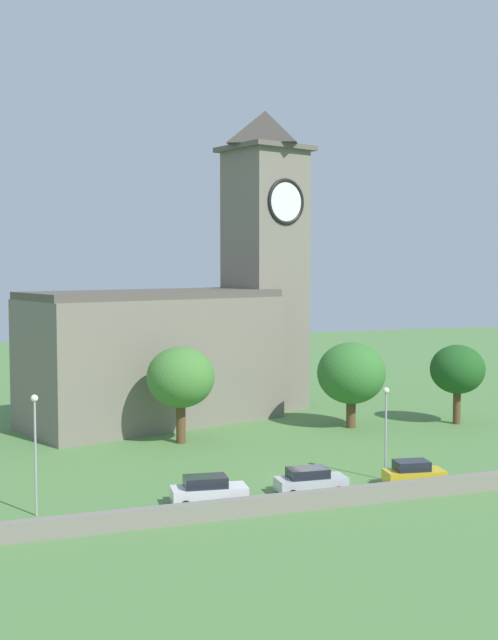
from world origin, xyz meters
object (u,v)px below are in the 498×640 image
object	(u,v)px
car_silver	(310,481)
streetlamp_west_mid	(386,418)
tree_churchyard	(181,378)
car_yellow	(414,474)
tree_by_tower	(457,370)
streetlamp_west_end	(35,436)
church	(190,324)
tree_riverside_east	(351,373)
car_white	(208,491)

from	to	relation	value
car_silver	streetlamp_west_mid	bearing A→B (deg)	12.18
car_silver	tree_churchyard	xyz separation A→B (m)	(-4.03, 17.85, 4.72)
car_silver	car_yellow	bearing A→B (deg)	-6.85
tree_churchyard	tree_by_tower	bearing A→B (deg)	-1.71
streetlamp_west_end	car_silver	bearing A→B (deg)	-4.04
streetlamp_west_end	streetlamp_west_mid	distance (m)	23.98
car_yellow	tree_by_tower	size ratio (longest dim) A/B	0.57
car_silver	streetlamp_west_mid	world-z (taller)	streetlamp_west_mid
church	car_silver	distance (m)	29.99
church	car_yellow	bearing A→B (deg)	-75.88
streetlamp_west_mid	tree_riverside_east	world-z (taller)	tree_riverside_east
streetlamp_west_mid	tree_churchyard	world-z (taller)	tree_churchyard
tree_riverside_east	tree_by_tower	size ratio (longest dim) A/B	1.05
car_yellow	streetlamp_west_end	size ratio (longest dim) A/B	0.58
church	car_white	bearing A→B (deg)	-103.59
car_white	streetlamp_west_mid	xyz separation A→B (m)	(13.57, 1.65, 3.48)
streetlamp_west_mid	streetlamp_west_end	bearing A→B (deg)	-179.65
church	streetlamp_west_end	distance (m)	32.88
church	tree_by_tower	bearing A→B (deg)	-26.98
church	car_white	distance (m)	31.02
streetlamp_west_end	church	bearing A→B (deg)	57.68
church	tree_riverside_east	size ratio (longest dim) A/B	3.90
car_silver	streetlamp_west_mid	size ratio (longest dim) A/B	0.73
church	car_yellow	distance (m)	31.71
tree_churchyard	car_white	bearing A→B (deg)	-99.77
tree_by_tower	car_silver	bearing A→B (deg)	-143.35
car_white	car_yellow	distance (m)	14.49
car_silver	tree_by_tower	world-z (taller)	tree_by_tower
car_white	tree_riverside_east	world-z (taller)	tree_riverside_east
tree_riverside_east	streetlamp_west_end	bearing A→B (deg)	-149.71
church	streetlamp_west_mid	bearing A→B (deg)	-76.55
car_yellow	tree_by_tower	xyz separation A→B (m)	(15.58, 17.93, 4.27)
car_white	car_silver	size ratio (longest dim) A/B	1.04
tree_by_tower	streetlamp_west_mid	bearing A→B (deg)	-136.48
streetlamp_west_end	streetlamp_west_mid	size ratio (longest dim) A/B	1.13
car_yellow	streetlamp_west_end	bearing A→B (deg)	175.13
car_silver	streetlamp_west_end	distance (m)	18.05
car_silver	tree_by_tower	xyz separation A→B (m)	(22.91, 17.05, 4.31)
tree_riverside_east	streetlamp_west_mid	bearing A→B (deg)	-109.46
tree_by_tower	streetlamp_west_end	bearing A→B (deg)	-158.66
car_white	car_silver	bearing A→B (deg)	2.12
tree_churchyard	tree_by_tower	world-z (taller)	tree_churchyard
streetlamp_west_end	streetlamp_west_mid	world-z (taller)	streetlamp_west_end
tree_churchyard	car_yellow	bearing A→B (deg)	-58.76
church	car_silver	world-z (taller)	church
car_white	streetlamp_west_mid	size ratio (longest dim) A/B	0.76
streetlamp_west_end	tree_churchyard	distance (m)	21.43
car_white	tree_churchyard	world-z (taller)	tree_churchyard
car_white	tree_riverside_east	distance (m)	27.79
streetlamp_west_end	tree_by_tower	world-z (taller)	tree_by_tower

